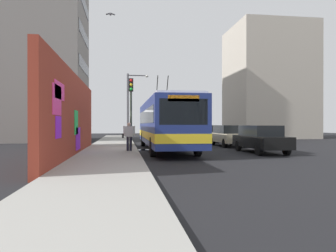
{
  "coord_description": "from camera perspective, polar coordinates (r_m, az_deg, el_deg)",
  "views": [
    {
      "loc": [
        -20.37,
        0.84,
        1.63
      ],
      "look_at": [
        -0.38,
        -1.96,
        1.54
      ],
      "focal_mm": 34.1,
      "sensor_mm": 36.0,
      "label": 1
    }
  ],
  "objects": [
    {
      "name": "curbside_puddle",
      "position": [
        20.71,
        -3.98,
        -4.26
      ],
      "size": [
        1.23,
        1.23,
        0.0
      ],
      "primitive_type": "cylinder",
      "color": "black",
      "rests_on": "ground_plane"
    },
    {
      "name": "traffic_light",
      "position": [
        20.81,
        -6.63,
        4.44
      ],
      "size": [
        0.49,
        0.28,
        4.48
      ],
      "color": "#2D382D",
      "rests_on": "sidewalk_slab"
    },
    {
      "name": "parked_car_navy",
      "position": [
        35.84,
        4.66,
        -1.03
      ],
      "size": [
        4.36,
        1.87,
        1.58
      ],
      "color": "navy",
      "rests_on": "ground_plane"
    },
    {
      "name": "parked_car_dark_gray",
      "position": [
        30.31,
        7.02,
        -1.26
      ],
      "size": [
        4.77,
        1.88,
        1.58
      ],
      "color": "#38383D",
      "rests_on": "ground_plane"
    },
    {
      "name": "city_bus",
      "position": [
        20.22,
        -0.48,
        0.63
      ],
      "size": [
        12.46,
        2.61,
        4.94
      ],
      "color": "navy",
      "rests_on": "ground_plane"
    },
    {
      "name": "street_lamp",
      "position": [
        28.63,
        -6.73,
        4.31
      ],
      "size": [
        0.44,
        1.92,
        6.02
      ],
      "color": "#4C4C51",
      "rests_on": "sidewalk_slab"
    },
    {
      "name": "building_far_left",
      "position": [
        35.63,
        -21.97,
        13.96
      ],
      "size": [
        9.31,
        8.76,
        20.18
      ],
      "color": "gray",
      "rests_on": "ground_plane"
    },
    {
      "name": "parked_car_champagne",
      "position": [
        24.46,
        10.72,
        -1.62
      ],
      "size": [
        4.54,
        1.77,
        1.58
      ],
      "color": "#C6B793",
      "rests_on": "ground_plane"
    },
    {
      "name": "graffiti_wall",
      "position": [
        16.96,
        -16.48,
        1.76
      ],
      "size": [
        14.85,
        0.32,
        4.17
      ],
      "color": "maroon",
      "rests_on": "ground_plane"
    },
    {
      "name": "ground_plane",
      "position": [
        20.45,
        -5.61,
        -4.32
      ],
      "size": [
        80.0,
        80.0,
        0.0
      ],
      "primitive_type": "plane",
      "color": "black"
    },
    {
      "name": "parked_car_black",
      "position": [
        19.17,
        16.19,
        -2.14
      ],
      "size": [
        4.62,
        1.77,
        1.58
      ],
      "color": "black",
      "rests_on": "ground_plane"
    },
    {
      "name": "pedestrian_at_curb",
      "position": [
        18.17,
        -6.99,
        -1.48
      ],
      "size": [
        0.22,
        0.73,
        1.6
      ],
      "color": "#1E1E2D",
      "rests_on": "sidewalk_slab"
    },
    {
      "name": "building_far_right",
      "position": [
        41.88,
        17.46,
        7.4
      ],
      "size": [
        8.63,
        9.16,
        13.7
      ],
      "color": "#B2A899",
      "rests_on": "ground_plane"
    },
    {
      "name": "flying_pigeons",
      "position": [
        21.11,
        -10.25,
        19.05
      ],
      "size": [
        0.32,
        0.55,
        0.14
      ],
      "color": "slate"
    },
    {
      "name": "sidewalk_slab",
      "position": [
        20.44,
        -10.11,
        -4.12
      ],
      "size": [
        48.0,
        3.2,
        0.15
      ],
      "primitive_type": "cube",
      "color": "#9E9B93",
      "rests_on": "ground_plane"
    }
  ]
}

